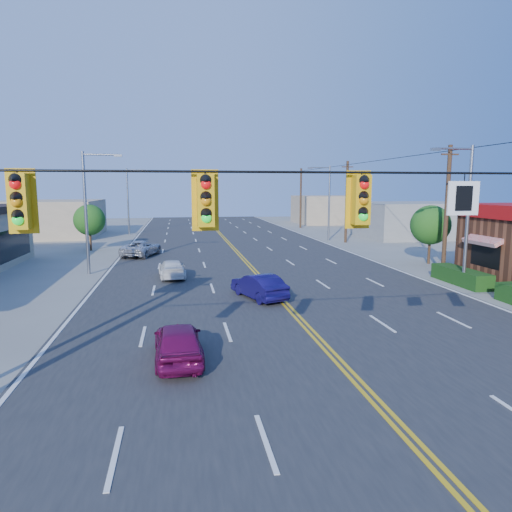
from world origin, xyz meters
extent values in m
plane|color=gray|center=(0.00, 0.00, 0.00)|extent=(160.00, 160.00, 0.00)
cube|color=#2D2D30|center=(0.00, 20.00, 0.03)|extent=(20.00, 120.00, 0.06)
cylinder|color=black|center=(0.00, 0.00, 6.00)|extent=(24.00, 0.05, 0.05)
cube|color=white|center=(1.20, 0.00, 5.45)|extent=(0.75, 0.04, 0.75)
cube|color=#D89E0C|center=(-8.00, 0.00, 5.42)|extent=(0.55, 0.34, 1.25)
cube|color=#D89E0C|center=(-4.50, 0.00, 5.42)|extent=(0.55, 0.34, 1.25)
cube|color=#D89E0C|center=(-1.20, 0.00, 5.42)|extent=(0.55, 0.34, 1.25)
cube|color=#194214|center=(11.50, 12.00, 0.45)|extent=(1.20, 9.00, 0.90)
cylinder|color=gray|center=(11.00, 14.00, 4.00)|extent=(0.20, 0.20, 8.00)
cylinder|color=gray|center=(9.90, 14.00, 7.80)|extent=(2.20, 0.12, 0.12)
cube|color=gray|center=(8.80, 14.00, 7.75)|extent=(0.50, 0.25, 0.15)
cylinder|color=gray|center=(11.00, 38.00, 4.00)|extent=(0.20, 0.20, 8.00)
cylinder|color=gray|center=(9.90, 38.00, 7.80)|extent=(2.20, 0.12, 0.12)
cube|color=gray|center=(8.80, 38.00, 7.75)|extent=(0.50, 0.25, 0.15)
cylinder|color=gray|center=(-11.00, 22.00, 4.00)|extent=(0.20, 0.20, 8.00)
cylinder|color=gray|center=(-9.90, 22.00, 7.80)|extent=(2.20, 0.12, 0.12)
cube|color=gray|center=(-8.80, 22.00, 7.75)|extent=(0.50, 0.25, 0.15)
cylinder|color=gray|center=(-11.00, 48.00, 4.00)|extent=(0.20, 0.20, 8.00)
cylinder|color=gray|center=(-9.90, 48.00, 7.80)|extent=(2.20, 0.12, 0.12)
cube|color=gray|center=(-8.80, 48.00, 7.75)|extent=(0.50, 0.25, 0.15)
cylinder|color=#47301E|center=(12.20, 18.00, 4.20)|extent=(0.28, 0.28, 8.40)
cylinder|color=#47301E|center=(12.20, 36.00, 4.20)|extent=(0.28, 0.28, 8.40)
cylinder|color=#47301E|center=(12.20, 54.00, 4.20)|extent=(0.28, 0.28, 8.40)
cylinder|color=#47301E|center=(13.50, 22.00, 1.05)|extent=(0.20, 0.20, 2.10)
sphere|color=#235B19|center=(13.50, 22.00, 2.94)|extent=(2.94, 2.94, 2.94)
cylinder|color=#47301E|center=(-13.00, 34.00, 1.00)|extent=(0.20, 0.20, 2.00)
sphere|color=#235B19|center=(-13.00, 34.00, 2.80)|extent=(2.80, 2.80, 2.80)
cube|color=gray|center=(22.00, 40.00, 2.00)|extent=(12.00, 10.00, 4.00)
cube|color=tan|center=(-20.00, 48.00, 2.10)|extent=(11.00, 12.00, 4.20)
cube|color=tan|center=(19.00, 62.00, 2.20)|extent=(10.00, 10.00, 4.40)
imported|color=#710C45|center=(-5.15, 5.25, 0.65)|extent=(1.69, 3.85, 1.29)
imported|color=#130D4C|center=(-1.07, 13.23, 0.64)|extent=(2.56, 4.12, 1.28)
imported|color=white|center=(-5.53, 19.56, 0.56)|extent=(1.85, 3.94, 1.11)
imported|color=#BCBBC1|center=(-8.14, 29.37, 0.65)|extent=(3.51, 5.12, 1.30)
camera|label=1|loc=(-5.05, -9.27, 5.68)|focal=32.00mm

